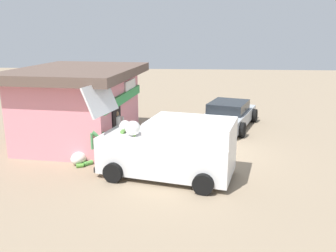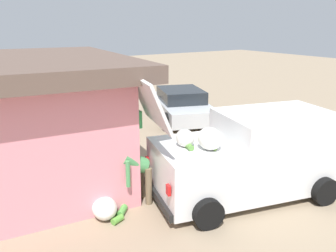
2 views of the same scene
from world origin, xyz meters
name	(u,v)px [view 1 (image 1 of 2)]	position (x,y,z in m)	size (l,w,h in m)	color
ground_plane	(206,151)	(0.00, 0.00, 0.00)	(60.00, 60.00, 0.00)	gray
storefront_bar	(80,104)	(0.87, 5.15, 1.59)	(6.23, 5.04, 3.05)	pink
delivery_van	(171,148)	(-2.54, 1.18, 0.94)	(2.98, 4.82, 2.83)	white
parked_sedan	(228,115)	(3.63, -1.13, 0.59)	(4.66, 3.25, 1.23)	#B2B7BC
vendor_standing	(117,128)	(-0.16, 3.43, 0.89)	(0.34, 0.57, 1.55)	#4C4C51
customer_bending	(102,140)	(-1.59, 3.64, 0.83)	(0.57, 0.81, 1.31)	#726047
unloaded_banana_pile	(79,159)	(-1.78, 4.41, 0.19)	(0.79, 0.83, 0.42)	silver
paint_bucket	(150,125)	(3.17, 2.57, 0.16)	(0.30, 0.30, 0.31)	blue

